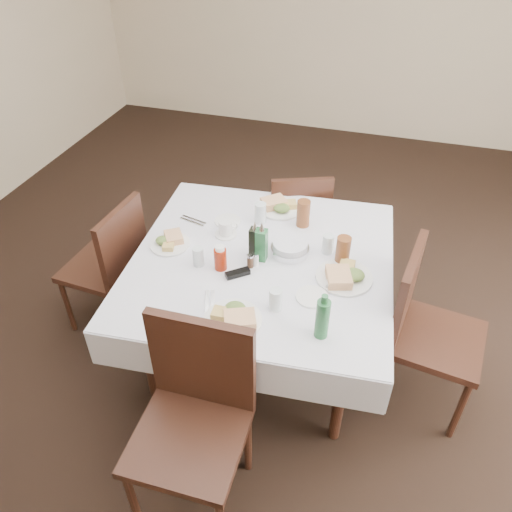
# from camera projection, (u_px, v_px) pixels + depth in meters

# --- Properties ---
(ground_plane) EXTENTS (7.00, 7.00, 0.00)m
(ground_plane) POSITION_uv_depth(u_px,v_px,m) (282.00, 350.00, 3.25)
(ground_plane) COLOR black
(room_shell) EXTENTS (6.04, 7.04, 2.80)m
(room_shell) POSITION_uv_depth(u_px,v_px,m) (295.00, 90.00, 2.19)
(room_shell) COLOR beige
(room_shell) RESTS_ON ground
(dining_table) EXTENTS (1.54, 1.54, 0.76)m
(dining_table) POSITION_uv_depth(u_px,v_px,m) (262.00, 269.00, 2.82)
(dining_table) COLOR black
(dining_table) RESTS_ON ground
(chair_north) EXTENTS (0.54, 0.54, 0.87)m
(chair_north) POSITION_uv_depth(u_px,v_px,m) (298.00, 218.00, 3.56)
(chair_north) COLOR black
(chair_north) RESTS_ON ground
(chair_south) EXTENTS (0.49, 0.49, 1.02)m
(chair_south) POSITION_uv_depth(u_px,v_px,m) (195.00, 409.00, 2.22)
(chair_south) COLOR black
(chair_south) RESTS_ON ground
(chair_east) EXTENTS (0.53, 0.53, 0.99)m
(chair_east) POSITION_uv_depth(u_px,v_px,m) (422.00, 323.00, 2.66)
(chair_east) COLOR black
(chair_east) RESTS_ON ground
(chair_west) EXTENTS (0.47, 0.47, 0.93)m
(chair_west) POSITION_uv_depth(u_px,v_px,m) (112.00, 261.00, 3.13)
(chair_west) COLOR black
(chair_west) RESTS_ON ground
(meal_north) EXTENTS (0.28, 0.28, 0.06)m
(meal_north) POSITION_uv_depth(u_px,v_px,m) (279.00, 206.00, 3.16)
(meal_north) COLOR white
(meal_north) RESTS_ON dining_table
(meal_south) EXTENTS (0.28, 0.28, 0.06)m
(meal_south) POSITION_uv_depth(u_px,v_px,m) (234.00, 317.00, 2.38)
(meal_south) COLOR white
(meal_south) RESTS_ON dining_table
(meal_east) EXTENTS (0.30, 0.30, 0.07)m
(meal_east) POSITION_uv_depth(u_px,v_px,m) (344.00, 276.00, 2.62)
(meal_east) COLOR white
(meal_east) RESTS_ON dining_table
(meal_west) EXTENTS (0.23, 0.23, 0.05)m
(meal_west) POSITION_uv_depth(u_px,v_px,m) (170.00, 241.00, 2.87)
(meal_west) COLOR white
(meal_west) RESTS_ON dining_table
(side_plate_a) EXTENTS (0.16, 0.16, 0.01)m
(side_plate_a) POSITION_uv_depth(u_px,v_px,m) (228.00, 221.00, 3.05)
(side_plate_a) COLOR white
(side_plate_a) RESTS_ON dining_table
(side_plate_b) EXTENTS (0.17, 0.17, 0.01)m
(side_plate_b) POSITION_uv_depth(u_px,v_px,m) (312.00, 297.00, 2.52)
(side_plate_b) COLOR white
(side_plate_b) RESTS_ON dining_table
(water_n) EXTENTS (0.07, 0.07, 0.13)m
(water_n) POSITION_uv_depth(u_px,v_px,m) (260.00, 213.00, 3.02)
(water_n) COLOR silver
(water_n) RESTS_ON dining_table
(water_s) EXTENTS (0.06, 0.06, 0.12)m
(water_s) POSITION_uv_depth(u_px,v_px,m) (276.00, 299.00, 2.43)
(water_s) COLOR silver
(water_s) RESTS_ON dining_table
(water_e) EXTENTS (0.06, 0.06, 0.12)m
(water_e) POSITION_uv_depth(u_px,v_px,m) (328.00, 244.00, 2.78)
(water_e) COLOR silver
(water_e) RESTS_ON dining_table
(water_w) EXTENTS (0.06, 0.06, 0.11)m
(water_w) POSITION_uv_depth(u_px,v_px,m) (198.00, 257.00, 2.70)
(water_w) COLOR silver
(water_w) RESTS_ON dining_table
(iced_tea_a) EXTENTS (0.08, 0.08, 0.17)m
(iced_tea_a) POSITION_uv_depth(u_px,v_px,m) (303.00, 213.00, 2.98)
(iced_tea_a) COLOR brown
(iced_tea_a) RESTS_ON dining_table
(iced_tea_b) EXTENTS (0.08, 0.08, 0.16)m
(iced_tea_b) POSITION_uv_depth(u_px,v_px,m) (343.00, 250.00, 2.70)
(iced_tea_b) COLOR brown
(iced_tea_b) RESTS_ON dining_table
(bread_basket) EXTENTS (0.22, 0.22, 0.07)m
(bread_basket) POSITION_uv_depth(u_px,v_px,m) (290.00, 248.00, 2.80)
(bread_basket) COLOR silver
(bread_basket) RESTS_ON dining_table
(oil_cruet_dark) EXTENTS (0.06, 0.06, 0.23)m
(oil_cruet_dark) POSITION_uv_depth(u_px,v_px,m) (255.00, 241.00, 2.73)
(oil_cruet_dark) COLOR black
(oil_cruet_dark) RESTS_ON dining_table
(oil_cruet_green) EXTENTS (0.06, 0.06, 0.25)m
(oil_cruet_green) POSITION_uv_depth(u_px,v_px,m) (262.00, 244.00, 2.71)
(oil_cruet_green) COLOR #256436
(oil_cruet_green) RESTS_ON dining_table
(ketchup_bottle) EXTENTS (0.07, 0.07, 0.15)m
(ketchup_bottle) POSITION_uv_depth(u_px,v_px,m) (220.00, 258.00, 2.67)
(ketchup_bottle) COLOR maroon
(ketchup_bottle) RESTS_ON dining_table
(salt_shaker) EXTENTS (0.04, 0.04, 0.08)m
(salt_shaker) POSITION_uv_depth(u_px,v_px,m) (255.00, 259.00, 2.71)
(salt_shaker) COLOR white
(salt_shaker) RESTS_ON dining_table
(pepper_shaker) EXTENTS (0.04, 0.04, 0.08)m
(pepper_shaker) POSITION_uv_depth(u_px,v_px,m) (250.00, 261.00, 2.70)
(pepper_shaker) COLOR #472D1D
(pepper_shaker) RESTS_ON dining_table
(coffee_mug) EXTENTS (0.13, 0.13, 0.09)m
(coffee_mug) POSITION_uv_depth(u_px,v_px,m) (226.00, 229.00, 2.93)
(coffee_mug) COLOR white
(coffee_mug) RESTS_ON dining_table
(sunglasses) EXTENTS (0.13, 0.12, 0.03)m
(sunglasses) POSITION_uv_depth(u_px,v_px,m) (238.00, 273.00, 2.65)
(sunglasses) COLOR black
(sunglasses) RESTS_ON dining_table
(green_bottle) EXTENTS (0.06, 0.06, 0.25)m
(green_bottle) POSITION_uv_depth(u_px,v_px,m) (322.00, 318.00, 2.26)
(green_bottle) COLOR #256436
(green_bottle) RESTS_ON dining_table
(sugar_caddy) EXTENTS (0.08, 0.05, 0.04)m
(sugar_caddy) POSITION_uv_depth(u_px,v_px,m) (333.00, 286.00, 2.57)
(sugar_caddy) COLOR white
(sugar_caddy) RESTS_ON dining_table
(cutlery_n) EXTENTS (0.09, 0.17, 0.01)m
(cutlery_n) POSITION_uv_depth(u_px,v_px,m) (305.00, 215.00, 3.11)
(cutlery_n) COLOR silver
(cutlery_n) RESTS_ON dining_table
(cutlery_s) EXTENTS (0.10, 0.18, 0.01)m
(cutlery_s) POSITION_uv_depth(u_px,v_px,m) (210.00, 303.00, 2.49)
(cutlery_s) COLOR silver
(cutlery_s) RESTS_ON dining_table
(cutlery_e) EXTENTS (0.21, 0.11, 0.01)m
(cutlery_e) POSITION_uv_depth(u_px,v_px,m) (339.00, 291.00, 2.56)
(cutlery_e) COLOR silver
(cutlery_e) RESTS_ON dining_table
(cutlery_w) EXTENTS (0.18, 0.09, 0.01)m
(cutlery_w) POSITION_uv_depth(u_px,v_px,m) (193.00, 221.00, 3.06)
(cutlery_w) COLOR silver
(cutlery_w) RESTS_ON dining_table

